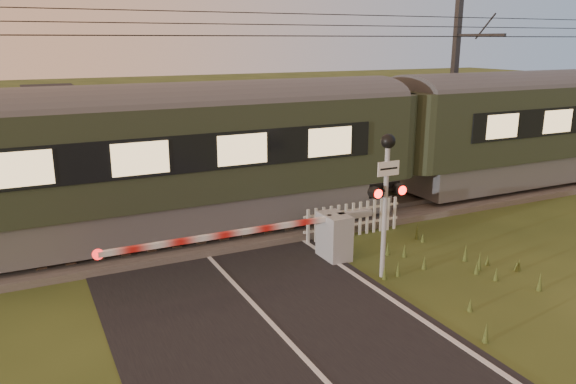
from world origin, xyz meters
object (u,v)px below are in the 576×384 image
train (393,139)px  crossing_signal (386,181)px  picket_fence (353,219)px  catenary_mast (455,88)px  boom_gate (324,235)px

train → crossing_signal: size_ratio=12.61×
picket_fence → crossing_signal: bearing=-108.5°
catenary_mast → boom_gate: bearing=-148.7°
boom_gate → picket_fence: size_ratio=2.21×
boom_gate → crossing_signal: size_ratio=2.03×
crossing_signal → catenary_mast: bearing=40.4°
train → picket_fence: size_ratio=13.76×
train → crossing_signal: train is taller
boom_gate → picket_fence: (1.63, 1.21, -0.16)m
crossing_signal → picket_fence: (0.91, 2.72, -1.84)m
boom_gate → picket_fence: boom_gate is taller
catenary_mast → crossing_signal: bearing=-139.6°
crossing_signal → boom_gate: bearing=115.5°
train → crossing_signal: (-3.57, -4.62, 0.06)m
crossing_signal → catenary_mast: (8.04, 6.84, 1.28)m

